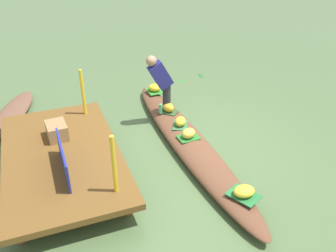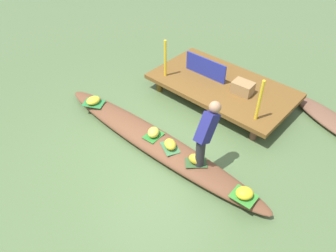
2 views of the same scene
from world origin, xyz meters
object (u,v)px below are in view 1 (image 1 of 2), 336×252
at_px(moored_boat, 12,114).
at_px(banana_bunch_4, 155,88).
at_px(produce_crate, 57,131).
at_px(banana_bunch_1, 244,191).
at_px(market_banner, 63,159).
at_px(banana_bunch_0, 180,121).
at_px(water_bottle, 161,109).
at_px(vendor_boat, 188,142).
at_px(vendor_person, 161,80).
at_px(banana_bunch_3, 168,107).
at_px(banana_bunch_2, 189,133).

xyz_separation_m(moored_boat, banana_bunch_4, (-0.32, -3.03, 0.24)).
bearing_deg(banana_bunch_4, produce_crate, 123.18).
distance_m(banana_bunch_1, market_banner, 2.64).
xyz_separation_m(banana_bunch_0, market_banner, (-0.88, 2.22, 0.29)).
height_order(water_bottle, market_banner, market_banner).
distance_m(vendor_boat, moored_boat, 3.78).
height_order(banana_bunch_0, market_banner, market_banner).
distance_m(vendor_boat, water_bottle, 1.03).
bearing_deg(banana_bunch_1, produce_crate, 45.05).
relative_size(banana_bunch_0, banana_bunch_1, 0.89).
bearing_deg(vendor_boat, banana_bunch_4, -2.17).
bearing_deg(produce_crate, vendor_boat, -104.09).
distance_m(banana_bunch_0, vendor_person, 0.90).
xyz_separation_m(vendor_boat, banana_bunch_1, (-1.73, -0.10, 0.20)).
bearing_deg(banana_bunch_3, vendor_boat, 179.79).
distance_m(moored_boat, vendor_person, 3.22).
relative_size(banana_bunch_1, banana_bunch_3, 1.14).
bearing_deg(banana_bunch_1, water_bottle, 5.56).
xyz_separation_m(vendor_boat, water_bottle, (0.99, 0.17, 0.22)).
xyz_separation_m(moored_boat, banana_bunch_2, (-2.39, -2.95, 0.25)).
relative_size(moored_boat, banana_bunch_0, 7.70).
height_order(banana_bunch_2, banana_bunch_3, banana_bunch_3).
relative_size(banana_bunch_1, vendor_person, 0.26).
height_order(banana_bunch_4, market_banner, market_banner).
height_order(banana_bunch_0, water_bottle, water_bottle).
height_order(moored_boat, banana_bunch_2, banana_bunch_2).
distance_m(banana_bunch_0, produce_crate, 2.22).
distance_m(vendor_person, water_bottle, 0.59).
height_order(banana_bunch_0, banana_bunch_4, banana_bunch_4).
bearing_deg(water_bottle, banana_bunch_4, -12.71).
bearing_deg(produce_crate, banana_bunch_1, -134.95).
bearing_deg(water_bottle, banana_bunch_2, -171.44).
xyz_separation_m(banana_bunch_0, banana_bunch_4, (1.61, -0.05, 0.00)).
bearing_deg(water_bottle, vendor_person, -27.08).
bearing_deg(banana_bunch_0, banana_bunch_4, -1.72).
bearing_deg(water_bottle, banana_bunch_0, -162.19).
height_order(vendor_boat, banana_bunch_1, banana_bunch_1).
xyz_separation_m(banana_bunch_2, banana_bunch_4, (2.06, -0.08, -0.00)).
distance_m(banana_bunch_2, water_bottle, 1.04).
xyz_separation_m(moored_boat, vendor_person, (-1.28, -2.84, 0.84)).
bearing_deg(banana_bunch_1, banana_bunch_2, 3.72).
relative_size(banana_bunch_1, produce_crate, 0.71).
height_order(moored_boat, banana_bunch_3, banana_bunch_3).
distance_m(banana_bunch_1, produce_crate, 3.24).
relative_size(vendor_boat, banana_bunch_4, 18.04).
bearing_deg(banana_bunch_1, banana_bunch_3, 1.95).
height_order(vendor_boat, moored_boat, vendor_boat).
distance_m(banana_bunch_4, water_bottle, 1.06).
xyz_separation_m(banana_bunch_4, water_bottle, (-1.03, 0.23, 0.02)).
distance_m(moored_boat, banana_bunch_1, 5.11).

